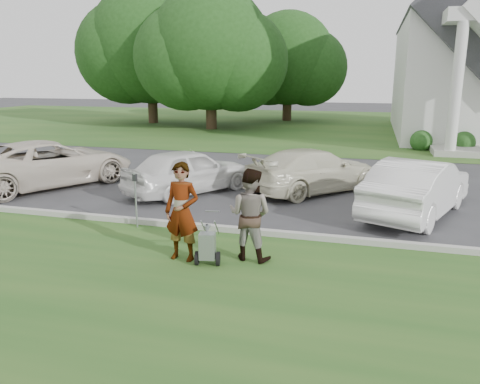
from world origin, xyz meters
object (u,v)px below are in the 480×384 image
at_px(tree_left, 210,55).
at_px(car_a, 49,163).
at_px(car_d, 417,187).
at_px(person_right, 250,215).
at_px(person_left, 182,212).
at_px(parking_meter_near, 136,194).
at_px(church, 479,38).
at_px(car_c, 314,170).
at_px(car_b, 188,171).
at_px(striping_cart, 207,247).
at_px(tree_back, 288,63).
at_px(tree_far, 150,49).

relative_size(tree_left, car_a, 1.89).
bearing_deg(car_d, person_right, 71.81).
bearing_deg(person_left, parking_meter_near, 144.16).
xyz_separation_m(church, car_c, (-7.69, -17.86, -5.24)).
bearing_deg(parking_meter_near, car_b, 91.49).
bearing_deg(person_right, parking_meter_near, -12.19).
distance_m(parking_meter_near, car_d, 7.38).
xyz_separation_m(tree_left, striping_cart, (8.08, -23.47, -4.72)).
bearing_deg(tree_back, person_right, -81.17).
bearing_deg(car_b, person_right, 156.03).
relative_size(striping_cart, car_c, 0.21).
height_order(car_a, car_d, car_a).
bearing_deg(striping_cart, tree_back, 85.66).
bearing_deg(person_right, tree_left, -60.35).
distance_m(church, tree_far, 23.09).
relative_size(church, person_right, 12.82).
relative_size(person_left, car_b, 0.47).
bearing_deg(tree_left, striping_cart, -71.00).
relative_size(tree_far, parking_meter_near, 8.42).
height_order(tree_back, person_left, tree_back).
height_order(church, car_d, church).
bearing_deg(parking_meter_near, car_c, 53.26).
height_order(tree_back, striping_cart, tree_back).
bearing_deg(church, person_right, -108.84).
bearing_deg(car_b, car_d, -153.13).
height_order(person_left, person_right, person_left).
relative_size(car_a, car_c, 1.17).
bearing_deg(church, tree_far, 175.34).
distance_m(person_left, parking_meter_near, 2.50).
bearing_deg(parking_meter_near, tree_back, 93.09).
height_order(church, car_b, church).
bearing_deg(parking_meter_near, car_d, 24.39).
bearing_deg(tree_back, car_c, -77.85).
distance_m(tree_far, car_c, 25.48).
bearing_deg(person_left, tree_left, 112.42).
bearing_deg(car_c, parking_meter_near, 94.64).
distance_m(person_left, car_c, 6.85).
distance_m(tree_back, car_a, 26.85).
bearing_deg(car_b, car_c, -128.84).
distance_m(tree_left, car_d, 22.79).
relative_size(person_left, parking_meter_near, 1.45).
xyz_separation_m(person_right, car_c, (0.52, 6.20, -0.24)).
height_order(car_b, car_d, car_d).
height_order(tree_left, person_left, tree_left).
xyz_separation_m(car_b, car_c, (3.81, 1.33, -0.03)).
bearing_deg(striping_cart, tree_left, 97.27).
xyz_separation_m(tree_back, person_right, (4.80, -30.93, -3.79)).
height_order(church, tree_back, church).
distance_m(person_left, car_a, 8.56).
bearing_deg(church, car_a, -130.21).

